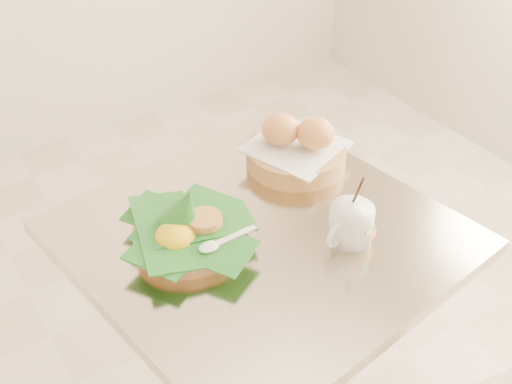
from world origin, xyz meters
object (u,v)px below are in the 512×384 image
rice_basket (186,229)px  coffee_mug (350,223)px  cafe_table (261,307)px  bread_basket (297,148)px

rice_basket → coffee_mug: bearing=-30.7°
cafe_table → rice_basket: rice_basket is taller
cafe_table → rice_basket: bearing=161.3°
rice_basket → coffee_mug: size_ratio=1.73×
bread_basket → coffee_mug: 0.28m
bread_basket → coffee_mug: (-0.07, -0.28, -0.00)m
cafe_table → coffee_mug: 0.32m
rice_basket → bread_basket: size_ratio=1.04×
bread_basket → coffee_mug: size_ratio=1.66×
rice_basket → cafe_table: bearing=-18.7°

